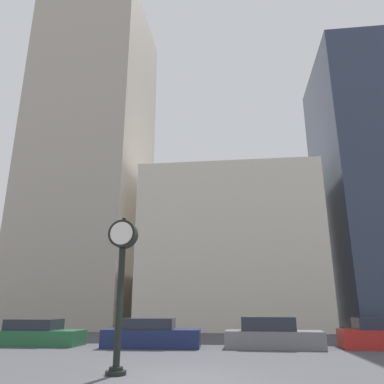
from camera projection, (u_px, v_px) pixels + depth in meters
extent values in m
plane|color=#424247|center=(180.00, 378.00, 10.20)|extent=(200.00, 200.00, 0.00)
cube|color=#ADA393|center=(93.00, 156.00, 39.46)|extent=(10.32, 12.00, 34.15)
cube|color=beige|center=(231.00, 252.00, 34.83)|extent=(15.16, 12.00, 13.52)
cube|color=#2D384C|center=(371.00, 184.00, 35.11)|extent=(8.39, 12.00, 25.71)
cylinder|color=black|center=(116.00, 373.00, 10.68)|extent=(0.60, 0.60, 0.12)
cylinder|color=black|center=(116.00, 369.00, 10.71)|extent=(0.40, 0.40, 0.10)
cylinder|color=black|center=(119.00, 305.00, 11.22)|extent=(0.20, 0.20, 3.41)
cylinder|color=black|center=(123.00, 234.00, 11.85)|extent=(0.87, 0.39, 0.87)
cylinder|color=white|center=(121.00, 233.00, 11.65)|extent=(0.72, 0.02, 0.72)
cylinder|color=white|center=(125.00, 236.00, 12.04)|extent=(0.72, 0.02, 0.72)
sphere|color=black|center=(124.00, 219.00, 11.99)|extent=(0.12, 0.12, 0.12)
cube|color=#236038|center=(37.00, 338.00, 18.80)|extent=(4.59, 1.81, 0.74)
cube|color=#232833|center=(34.00, 324.00, 19.01)|extent=(2.53, 1.57, 0.52)
cube|color=#19234C|center=(152.00, 338.00, 17.94)|extent=(4.70, 2.12, 0.83)
cube|color=#232833|center=(148.00, 323.00, 18.15)|extent=(2.62, 1.78, 0.50)
cube|color=slate|center=(274.00, 339.00, 17.58)|extent=(4.58, 1.95, 0.78)
cube|color=#232833|center=(268.00, 324.00, 17.82)|extent=(2.54, 1.66, 0.63)
cube|color=#232833|center=(381.00, 324.00, 17.44)|extent=(2.38, 1.72, 0.53)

